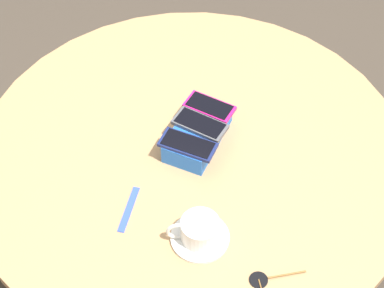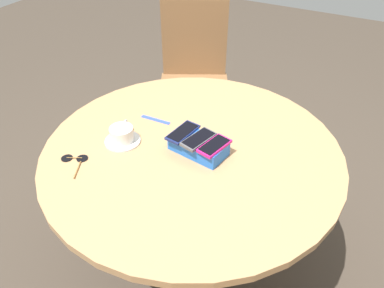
# 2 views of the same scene
# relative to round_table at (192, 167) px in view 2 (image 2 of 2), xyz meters

# --- Properties ---
(ground_plane) EXTENTS (8.00, 8.00, 0.00)m
(ground_plane) POSITION_rel_round_table_xyz_m (0.00, 0.00, -0.62)
(ground_plane) COLOR #42382D
(round_table) EXTENTS (1.12, 1.12, 0.72)m
(round_table) POSITION_rel_round_table_xyz_m (0.00, 0.00, 0.00)
(round_table) COLOR #2D2D2D
(round_table) RESTS_ON ground_plane
(phone_box) EXTENTS (0.22, 0.14, 0.06)m
(phone_box) POSITION_rel_round_table_xyz_m (-0.03, 0.01, 0.12)
(phone_box) COLOR blue
(phone_box) RESTS_ON round_table
(phone_magenta) EXTENTS (0.09, 0.14, 0.01)m
(phone_magenta) POSITION_rel_round_table_xyz_m (-0.10, 0.02, 0.16)
(phone_magenta) COLOR #D11975
(phone_magenta) RESTS_ON phone_box
(phone_gray) EXTENTS (0.09, 0.15, 0.01)m
(phone_gray) POSITION_rel_round_table_xyz_m (-0.03, 0.01, 0.16)
(phone_gray) COLOR #515156
(phone_gray) RESTS_ON phone_box
(phone_navy) EXTENTS (0.08, 0.15, 0.01)m
(phone_navy) POSITION_rel_round_table_xyz_m (0.04, -0.00, 0.15)
(phone_navy) COLOR navy
(phone_navy) RESTS_ON phone_box
(saucer) EXTENTS (0.14, 0.14, 0.01)m
(saucer) POSITION_rel_round_table_xyz_m (0.25, 0.09, 0.10)
(saucer) COLOR silver
(saucer) RESTS_ON round_table
(coffee_cup) EXTENTS (0.09, 0.12, 0.06)m
(coffee_cup) POSITION_rel_round_table_xyz_m (0.26, 0.09, 0.13)
(coffee_cup) COLOR silver
(coffee_cup) RESTS_ON saucer
(lanyard_strap) EXTENTS (0.13, 0.02, 0.00)m
(lanyard_strap) POSITION_rel_round_table_xyz_m (0.22, -0.09, 0.09)
(lanyard_strap) COLOR blue
(lanyard_strap) RESTS_ON round_table
(sunglasses) EXTENTS (0.12, 0.12, 0.01)m
(sunglasses) POSITION_rel_round_table_xyz_m (0.34, 0.26, 0.10)
(sunglasses) COLOR black
(sunglasses) RESTS_ON round_table
(chair_near_window) EXTENTS (0.57, 0.57, 0.93)m
(chair_near_window) POSITION_rel_round_table_xyz_m (0.45, -0.88, -0.14)
(chair_near_window) COLOR brown
(chair_near_window) RESTS_ON ground_plane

